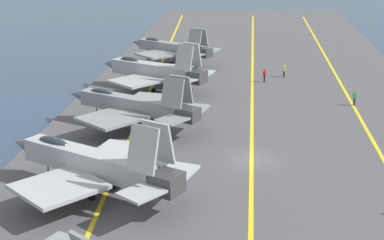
% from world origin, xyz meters
% --- Properties ---
extents(ground_plane, '(2000.00, 2000.00, 0.00)m').
position_xyz_m(ground_plane, '(0.00, 0.00, 0.00)').
color(ground_plane, navy).
extents(carrier_deck, '(204.03, 42.89, 0.40)m').
position_xyz_m(carrier_deck, '(0.00, 0.00, 0.20)').
color(carrier_deck, '#4C4C4F').
rests_on(carrier_deck, ground).
extents(deck_stripe_centerline, '(183.62, 0.36, 0.01)m').
position_xyz_m(deck_stripe_centerline, '(0.00, 0.00, 0.40)').
color(deck_stripe_centerline, yellow).
rests_on(deck_stripe_centerline, carrier_deck).
extents(deck_stripe_edge_line, '(183.36, 10.52, 0.01)m').
position_xyz_m(deck_stripe_edge_line, '(0.00, 11.80, 0.40)').
color(deck_stripe_edge_line, yellow).
rests_on(deck_stripe_edge_line, carrier_deck).
extents(parked_jet_second, '(13.86, 16.56, 6.70)m').
position_xyz_m(parked_jet_second, '(-8.09, 12.28, 2.90)').
color(parked_jet_second, '#A8AAAF').
rests_on(parked_jet_second, carrier_deck).
extents(parked_jet_third, '(13.30, 15.96, 6.13)m').
position_xyz_m(parked_jet_third, '(7.70, 12.21, 2.89)').
color(parked_jet_third, gray).
rests_on(parked_jet_third, carrier_deck).
extents(parked_jet_fourth, '(13.43, 15.58, 6.51)m').
position_xyz_m(parked_jet_fourth, '(23.04, 12.61, 2.92)').
color(parked_jet_fourth, '#9EA3A8').
rests_on(parked_jet_fourth, carrier_deck).
extents(parked_jet_fifth, '(12.53, 14.78, 5.85)m').
position_xyz_m(parked_jet_fifth, '(38.33, 12.34, 2.87)').
color(parked_jet_fifth, gray).
rests_on(parked_jet_fifth, carrier_deck).
extents(crew_green_vest, '(0.38, 0.45, 1.77)m').
position_xyz_m(crew_green_vest, '(18.34, -11.91, 1.37)').
color(crew_green_vest, '#232328').
rests_on(crew_green_vest, carrier_deck).
extents(crew_red_vest, '(0.43, 0.46, 1.77)m').
position_xyz_m(crew_red_vest, '(28.52, -1.62, 1.37)').
color(crew_red_vest, '#232328').
rests_on(crew_red_vest, carrier_deck).
extents(crew_yellow_vest, '(0.43, 0.34, 1.75)m').
position_xyz_m(crew_yellow_vest, '(31.55, -4.39, 1.36)').
color(crew_yellow_vest, '#232328').
rests_on(crew_yellow_vest, carrier_deck).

